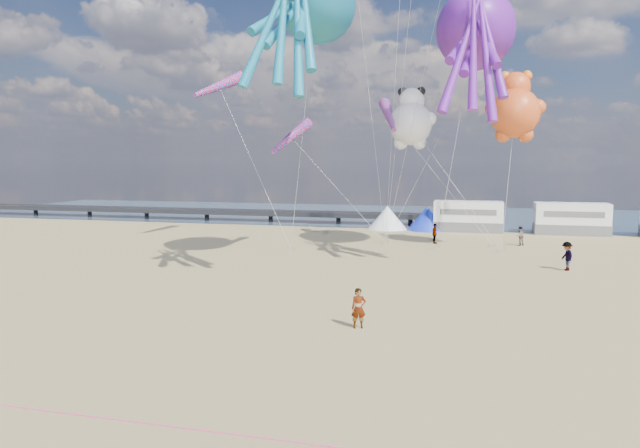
# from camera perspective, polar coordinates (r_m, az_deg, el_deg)

# --- Properties ---
(ground) EXTENTS (120.00, 120.00, 0.00)m
(ground) POSITION_cam_1_polar(r_m,az_deg,el_deg) (20.09, -2.74, -14.11)
(ground) COLOR tan
(ground) RESTS_ON ground
(water) EXTENTS (120.00, 120.00, 0.00)m
(water) POSITION_cam_1_polar(r_m,az_deg,el_deg) (73.54, 9.80, 0.84)
(water) COLOR #31485E
(water) RESTS_ON ground
(pier) EXTENTS (60.00, 3.00, 0.50)m
(pier) POSITION_cam_1_polar(r_m,az_deg,el_deg) (70.73, -14.18, 1.31)
(pier) COLOR black
(pier) RESTS_ON ground
(motorhome_0) EXTENTS (6.60, 2.50, 3.00)m
(motorhome_0) POSITION_cam_1_polar(r_m,az_deg,el_deg) (58.27, 14.58, 0.75)
(motorhome_0) COLOR silver
(motorhome_0) RESTS_ON ground
(motorhome_1) EXTENTS (6.60, 2.50, 3.00)m
(motorhome_1) POSITION_cam_1_polar(r_m,az_deg,el_deg) (59.12, 23.82, 0.48)
(motorhome_1) COLOR silver
(motorhome_1) RESTS_ON ground
(tent_white) EXTENTS (4.00, 4.00, 2.40)m
(tent_white) POSITION_cam_1_polar(r_m,az_deg,el_deg) (58.77, 6.75, 0.66)
(tent_white) COLOR white
(tent_white) RESTS_ON ground
(tent_blue) EXTENTS (4.00, 4.00, 2.40)m
(tent_blue) POSITION_cam_1_polar(r_m,az_deg,el_deg) (58.40, 10.64, 0.56)
(tent_blue) COLOR #1933CC
(tent_blue) RESTS_ON ground
(rope_line) EXTENTS (34.00, 0.03, 0.03)m
(rope_line) POSITION_cam_1_polar(r_m,az_deg,el_deg) (15.76, -8.36, -20.12)
(rope_line) COLOR #F2338C
(rope_line) RESTS_ON ground
(standing_person) EXTENTS (0.72, 0.59, 1.70)m
(standing_person) POSITION_cam_1_polar(r_m,az_deg,el_deg) (24.25, 3.88, -8.40)
(standing_person) COLOR tan
(standing_person) RESTS_ON ground
(beachgoer_1) EXTENTS (0.92, 0.88, 1.58)m
(beachgoer_1) POSITION_cam_1_polar(r_m,az_deg,el_deg) (49.97, 19.35, -1.14)
(beachgoer_1) COLOR #7F6659
(beachgoer_1) RESTS_ON ground
(beachgoer_2) EXTENTS (0.91, 1.05, 1.86)m
(beachgoer_2) POSITION_cam_1_polar(r_m,az_deg,el_deg) (39.76, 23.46, -2.97)
(beachgoer_2) COLOR #7F6659
(beachgoer_2) RESTS_ON ground
(beachgoer_3) EXTENTS (0.96, 1.25, 1.71)m
(beachgoer_3) POSITION_cam_1_polar(r_m,az_deg,el_deg) (49.15, 11.41, -0.95)
(beachgoer_3) COLOR #7F6659
(beachgoer_3) RESTS_ON ground
(sandbag_a) EXTENTS (0.50, 0.35, 0.22)m
(sandbag_a) POSITION_cam_1_polar(r_m,az_deg,el_deg) (44.87, -2.94, -2.49)
(sandbag_a) COLOR gray
(sandbag_a) RESTS_ON ground
(sandbag_b) EXTENTS (0.50, 0.35, 0.22)m
(sandbag_b) POSITION_cam_1_polar(r_m,az_deg,el_deg) (46.18, 11.59, -2.35)
(sandbag_b) COLOR gray
(sandbag_b) RESTS_ON ground
(sandbag_c) EXTENTS (0.50, 0.35, 0.22)m
(sandbag_c) POSITION_cam_1_polar(r_m,az_deg,el_deg) (45.73, 17.69, -2.61)
(sandbag_c) COLOR gray
(sandbag_c) RESTS_ON ground
(sandbag_d) EXTENTS (0.50, 0.35, 0.22)m
(sandbag_d) POSITION_cam_1_polar(r_m,az_deg,el_deg) (48.41, 16.87, -2.10)
(sandbag_d) COLOR gray
(sandbag_d) RESTS_ON ground
(sandbag_e) EXTENTS (0.50, 0.35, 0.22)m
(sandbag_e) POSITION_cam_1_polar(r_m,az_deg,el_deg) (48.32, 6.57, -1.88)
(sandbag_e) COLOR gray
(sandbag_e) RESTS_ON ground
(kite_octopus_teal) EXTENTS (5.41, 10.42, 11.42)m
(kite_octopus_teal) POSITION_cam_1_polar(r_m,az_deg,el_deg) (38.01, -0.43, 21.25)
(kite_octopus_teal) COLOR #136D8D
(kite_octopus_purple) EXTENTS (5.26, 10.91, 12.15)m
(kite_octopus_purple) POSITION_cam_1_polar(r_m,az_deg,el_deg) (44.15, 15.29, 18.18)
(kite_octopus_purple) COLOR #691B9B
(kite_panda) EXTENTS (4.40, 4.16, 6.06)m
(kite_panda) POSITION_cam_1_polar(r_m,az_deg,el_deg) (47.91, 9.04, 9.86)
(kite_panda) COLOR silver
(kite_teddy_orange) EXTENTS (5.80, 5.65, 6.40)m
(kite_teddy_orange) POSITION_cam_1_polar(r_m,az_deg,el_deg) (46.23, 18.91, 10.45)
(kite_teddy_orange) COLOR #D64F1D
(windsock_left) EXTENTS (2.95, 6.15, 6.11)m
(windsock_left) POSITION_cam_1_polar(r_m,az_deg,el_deg) (50.03, -10.08, 13.43)
(windsock_left) COLOR red
(windsock_mid) EXTENTS (2.58, 6.05, 6.00)m
(windsock_mid) POSITION_cam_1_polar(r_m,az_deg,el_deg) (47.91, 6.92, 10.67)
(windsock_mid) COLOR red
(windsock_right) EXTENTS (2.55, 4.96, 4.95)m
(windsock_right) POSITION_cam_1_polar(r_m,az_deg,el_deg) (43.45, -2.93, 8.67)
(windsock_right) COLOR red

